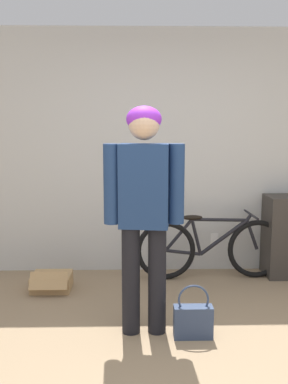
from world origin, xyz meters
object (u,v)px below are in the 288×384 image
(person, at_px, (144,200))
(handbag, at_px, (193,320))
(bicycle, at_px, (211,248))
(cardboard_box, at_px, (52,282))

(person, relative_size, handbag, 4.16)
(person, height_order, bicycle, person)
(bicycle, bearing_deg, handbag, -107.49)
(person, bearing_deg, cardboard_box, 141.43)
(bicycle, distance_m, cardboard_box, 1.66)
(bicycle, distance_m, handbag, 1.37)
(person, xyz_separation_m, handbag, (0.37, -0.10, -0.90))
(person, xyz_separation_m, bicycle, (0.73, 1.20, -0.71))
(person, bearing_deg, handbag, -8.08)
(person, distance_m, bicycle, 1.58)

